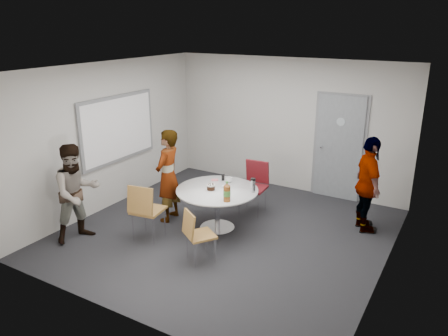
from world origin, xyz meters
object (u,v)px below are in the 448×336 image
Objects in this scene: person_main at (168,176)px; person_right at (368,185)px; chair_near_right at (196,232)px; chair_far at (255,181)px; table at (218,195)px; person_left at (77,193)px; door at (339,148)px; chair_near_left at (145,207)px; whiteboard at (118,129)px.

person_right is at bearing 104.83° from person_main.
person_right is at bearing 84.56° from chair_near_right.
chair_near_right is 0.84× the size of chair_far.
table is 2.26m from person_left.
chair_near_left is (-2.08, -3.36, -0.44)m from door.
whiteboard is at bearing 74.06° from person_right.
whiteboard is at bearing 134.99° from chair_near_left.
chair_near_left is 0.60× the size of person_left.
door is at bearing -131.77° from chair_far.
person_right is (2.14, 1.20, 0.20)m from table.
chair_near_right is at bearing -16.31° from chair_near_left.
chair_near_left is at bearing -121.77° from door.
door is 4.90m from person_left.
person_left is at bearing -39.29° from person_main.
door is 1.50m from person_right.
chair_near_right is at bearing 43.22° from person_main.
door reaches higher than person_right.
table is at bearing -32.71° from person_left.
person_left is at bearing -128.50° from door.
whiteboard is 1.16× the size of person_main.
person_left is at bearing 94.33° from person_right.
person_main is at bearing -131.79° from door.
chair_far is at bearing 53.95° from chair_near_left.
chair_near_left is 1.00× the size of chair_far.
person_right is (1.88, 2.29, 0.33)m from chair_near_right.
table is 2.47m from person_right.
chair_near_left is at bearing 58.22° from chair_far.
table is 0.99m from chair_far.
chair_near_right is (1.05, -0.14, -0.10)m from chair_near_left.
chair_near_right is (-1.03, -3.50, -0.54)m from door.
chair_far is at bearing 78.64° from table.
person_left is (0.51, -1.55, -0.65)m from whiteboard.
whiteboard is at bearing 14.13° from chair_far.
chair_near_left is (1.48, -1.08, -0.86)m from whiteboard.
door is 1.30× the size of person_right.
door is at bearing -20.12° from person_left.
table reaches higher than chair_near_right.
person_main is (-2.25, -2.52, -0.21)m from door.
chair_near_left reaches higher than chair_far.
door is 1.33× the size of person_left.
chair_far is (0.98, 1.91, -0.00)m from chair_near_left.
person_main is at bearing 83.27° from person_right.
door is at bearing 61.84° from table.
table reaches higher than chair_far.
whiteboard is 2.97m from chair_near_right.
door is 1.12× the size of whiteboard.
chair_near_left is 1.10m from person_left.
chair_near_right is (2.53, -1.22, -0.96)m from whiteboard.
person_main reaches higher than chair_near_right.
door is at bearing 32.66° from whiteboard.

